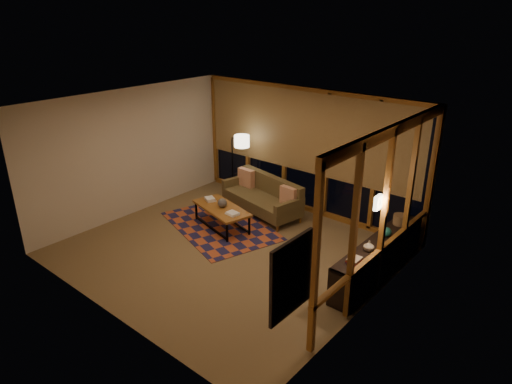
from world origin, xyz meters
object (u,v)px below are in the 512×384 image
Objects in this scene: sofa at (261,196)px; floor_lamp at (232,165)px; bookshelf at (378,258)px; coffee_table at (222,217)px.

floor_lamp is (-1.14, 0.32, 0.40)m from sofa.
bookshelf is at bearing -0.74° from sofa.
bookshelf is (3.08, -0.68, -0.07)m from sofa.
sofa reaches higher than bookshelf.
coffee_table is 0.85× the size of floor_lamp.
sofa is 1.25m from floor_lamp.
floor_lamp is at bearing 139.71° from coffee_table.
bookshelf is at bearing -3.54° from floor_lamp.
floor_lamp is (-0.97, 1.39, 0.56)m from coffee_table.
coffee_table is at bearing -45.26° from floor_lamp.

